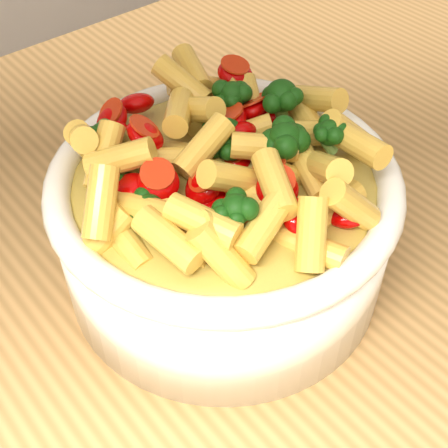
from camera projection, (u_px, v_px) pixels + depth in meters
table at (177, 329)px, 0.60m from camera, size 1.20×0.80×0.90m
serving_bowl at (224, 223)px, 0.48m from camera, size 0.26×0.26×0.11m
pasta_salad at (224, 152)px, 0.43m from camera, size 0.20×0.20×0.05m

